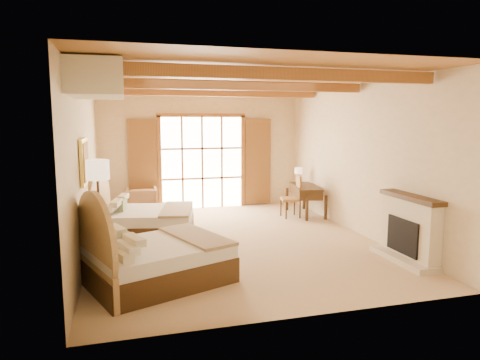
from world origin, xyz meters
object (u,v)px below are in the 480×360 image
object	(u,v)px
desk	(305,199)
nightstand	(102,247)
armchair	(142,201)
bed_near	(148,258)
bed_far	(138,220)

from	to	relation	value
desk	nightstand	bearing A→B (deg)	-139.35
nightstand	armchair	xyz separation A→B (m)	(0.82, 3.75, 0.05)
bed_near	desk	world-z (taller)	bed_near
desk	bed_near	bearing A→B (deg)	-126.22
bed_far	nightstand	distance (m)	1.64
desk	armchair	bearing A→B (deg)	177.08
bed_near	nightstand	xyz separation A→B (m)	(-0.71, 1.06, -0.09)
bed_near	desk	size ratio (longest dim) A/B	1.64
nightstand	desk	bearing A→B (deg)	16.09
bed_near	bed_far	xyz separation A→B (m)	(-0.06, 2.56, -0.00)
nightstand	bed_near	bearing A→B (deg)	-68.63
bed_near	armchair	xyz separation A→B (m)	(0.11, 4.81, -0.03)
nightstand	desk	xyz separation A→B (m)	(4.89, 2.65, 0.10)
bed_near	bed_far	size ratio (longest dim) A/B	1.11
nightstand	desk	distance (m)	5.56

